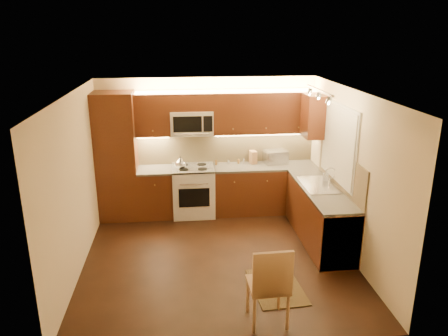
{
  "coord_description": "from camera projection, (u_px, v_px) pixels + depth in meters",
  "views": [
    {
      "loc": [
        -0.54,
        -5.88,
        3.34
      ],
      "look_at": [
        0.15,
        0.55,
        1.25
      ],
      "focal_mm": 34.86,
      "sensor_mm": 36.0,
      "label": 1
    }
  ],
  "objects": [
    {
      "name": "upper_cab_right_corner",
      "position": [
        314.0,
        116.0,
        7.58
      ],
      "size": [
        0.35,
        0.5,
        0.75
      ],
      "primitive_type": "cube",
      "color": "#491A0F",
      "rests_on": "wall_right"
    },
    {
      "name": "wall_back",
      "position": [
        208.0,
        145.0,
        8.16
      ],
      "size": [
        4.0,
        0.01,
        2.5
      ],
      "primitive_type": "cube",
      "color": "beige",
      "rests_on": "ground"
    },
    {
      "name": "window_blinds",
      "position": [
        338.0,
        143.0,
        6.88
      ],
      "size": [
        0.02,
        1.36,
        1.16
      ],
      "primitive_type": "cube",
      "color": "silver",
      "rests_on": "wall_right"
    },
    {
      "name": "knife_block",
      "position": [
        253.0,
        157.0,
        8.18
      ],
      "size": [
        0.14,
        0.19,
        0.24
      ],
      "primitive_type": "cube",
      "rotation": [
        0.0,
        0.0,
        0.18
      ],
      "color": "#916141",
      "rests_on": "counter_back_right"
    },
    {
      "name": "track_light_bar",
      "position": [
        319.0,
        90.0,
        6.43
      ],
      "size": [
        0.04,
        1.2,
        0.03
      ],
      "primitive_type": "cube",
      "color": "silver",
      "rests_on": "ceiling"
    },
    {
      "name": "wall_front",
      "position": [
        236.0,
        246.0,
        4.37
      ],
      "size": [
        4.0,
        0.01,
        2.5
      ],
      "primitive_type": "cube",
      "color": "beige",
      "rests_on": "ground"
    },
    {
      "name": "spice_jar_c",
      "position": [
        244.0,
        161.0,
        8.18
      ],
      "size": [
        0.05,
        0.05,
        0.11
      ],
      "primitive_type": "cylinder",
      "rotation": [
        0.0,
        0.0,
        -0.18
      ],
      "color": "silver",
      "rests_on": "counter_back_right"
    },
    {
      "name": "pantry",
      "position": [
        117.0,
        157.0,
        7.74
      ],
      "size": [
        0.7,
        0.6,
        2.3
      ],
      "primitive_type": "cube",
      "color": "#491A0F",
      "rests_on": "floor"
    },
    {
      "name": "floor",
      "position": [
        218.0,
        257.0,
        6.65
      ],
      "size": [
        4.0,
        4.0,
        0.01
      ],
      "primitive_type": "cube",
      "color": "black",
      "rests_on": "ground"
    },
    {
      "name": "counter_back_left",
      "position": [
        155.0,
        170.0,
        7.89
      ],
      "size": [
        0.62,
        0.6,
        0.04
      ],
      "primitive_type": "cube",
      "color": "#34322F",
      "rests_on": "base_cab_back_left"
    },
    {
      "name": "dining_chair",
      "position": [
        268.0,
        283.0,
        5.05
      ],
      "size": [
        0.47,
        0.47,
        1.03
      ],
      "primitive_type": null,
      "rotation": [
        0.0,
        0.0,
        0.03
      ],
      "color": "#916141",
      "rests_on": "floor"
    },
    {
      "name": "upper_cab_back_left",
      "position": [
        152.0,
        115.0,
        7.7
      ],
      "size": [
        0.62,
        0.35,
        0.75
      ],
      "primitive_type": "cube",
      "color": "#491A0F",
      "rests_on": "wall_back"
    },
    {
      "name": "faucet",
      "position": [
        330.0,
        176.0,
        7.04
      ],
      "size": [
        0.2,
        0.04,
        0.3
      ],
      "primitive_type": null,
      "color": "silver",
      "rests_on": "counter_right"
    },
    {
      "name": "base_cab_back_left",
      "position": [
        156.0,
        193.0,
        8.03
      ],
      "size": [
        0.62,
        0.6,
        0.86
      ],
      "primitive_type": "cube",
      "color": "#491A0F",
      "rests_on": "floor"
    },
    {
      "name": "spice_jar_b",
      "position": [
        216.0,
        162.0,
        8.11
      ],
      "size": [
        0.04,
        0.04,
        0.1
      ],
      "primitive_type": "cylinder",
      "rotation": [
        0.0,
        0.0,
        0.03
      ],
      "color": "brown",
      "rests_on": "counter_back_right"
    },
    {
      "name": "base_cab_back_right",
      "position": [
        264.0,
        189.0,
        8.23
      ],
      "size": [
        1.92,
        0.6,
        0.86
      ],
      "primitive_type": "cube",
      "color": "#491A0F",
      "rests_on": "floor"
    },
    {
      "name": "base_cab_right",
      "position": [
        320.0,
        216.0,
        7.07
      ],
      "size": [
        0.6,
        2.0,
        0.86
      ],
      "primitive_type": "cube",
      "color": "#491A0F",
      "rests_on": "floor"
    },
    {
      "name": "spice_jar_a",
      "position": [
        229.0,
        162.0,
        8.16
      ],
      "size": [
        0.06,
        0.06,
        0.09
      ],
      "primitive_type": "cylinder",
      "rotation": [
        0.0,
        0.0,
        -0.37
      ],
      "color": "silver",
      "rests_on": "counter_back_right"
    },
    {
      "name": "spice_jar_d",
      "position": [
        239.0,
        161.0,
        8.19
      ],
      "size": [
        0.04,
        0.04,
        0.08
      ],
      "primitive_type": "cylinder",
      "rotation": [
        0.0,
        0.0,
        0.01
      ],
      "color": "#9E6C2F",
      "rests_on": "counter_back_right"
    },
    {
      "name": "kettle",
      "position": [
        180.0,
        163.0,
        7.79
      ],
      "size": [
        0.2,
        0.2,
        0.23
      ],
      "primitive_type": null,
      "rotation": [
        0.0,
        0.0,
        -0.03
      ],
      "color": "silver",
      "rests_on": "stove"
    },
    {
      "name": "counter_right",
      "position": [
        321.0,
        190.0,
        6.93
      ],
      "size": [
        0.6,
        2.0,
        0.04
      ],
      "primitive_type": "cube",
      "color": "#34322F",
      "rests_on": "base_cab_right"
    },
    {
      "name": "sink",
      "position": [
        319.0,
        181.0,
        7.04
      ],
      "size": [
        0.52,
        0.86,
        0.15
      ],
      "primitive_type": null,
      "color": "silver",
      "rests_on": "counter_right"
    },
    {
      "name": "soap_bottle",
      "position": [
        326.0,
        175.0,
        7.23
      ],
      "size": [
        0.11,
        0.12,
        0.2
      ],
      "primitive_type": "imported",
      "rotation": [
        0.0,
        0.0,
        -0.3
      ],
      "color": "#B2B1B5",
      "rests_on": "counter_right"
    },
    {
      "name": "window_frame",
      "position": [
        339.0,
        143.0,
        6.88
      ],
      "size": [
        0.03,
        1.44,
        1.24
      ],
      "primitive_type": "cube",
      "color": "silver",
      "rests_on": "wall_right"
    },
    {
      "name": "wall_right",
      "position": [
        351.0,
        175.0,
        6.47
      ],
      "size": [
        0.01,
        4.0,
        2.5
      ],
      "primitive_type": "cube",
      "color": "beige",
      "rests_on": "ground"
    },
    {
      "name": "toaster_oven",
      "position": [
        275.0,
        157.0,
        8.18
      ],
      "size": [
        0.46,
        0.38,
        0.25
      ],
      "primitive_type": "cube",
      "rotation": [
        0.0,
        0.0,
        0.17
      ],
      "color": "silver",
      "rests_on": "counter_back_right"
    },
    {
      "name": "upper_cab_bridge",
      "position": [
        191.0,
        102.0,
        7.7
      ],
      "size": [
        0.76,
        0.35,
        0.31
      ],
      "primitive_type": "cube",
      "color": "#491A0F",
      "rests_on": "wall_back"
    },
    {
      "name": "backsplash_right",
      "position": [
        341.0,
        170.0,
        6.86
      ],
      "size": [
        0.02,
        2.0,
        0.6
      ],
      "primitive_type": "cube",
      "color": "tan",
      "rests_on": "wall_right"
    },
    {
      "name": "microwave",
      "position": [
        192.0,
        123.0,
        7.8
      ],
      "size": [
        0.76,
        0.38,
        0.44
      ],
      "primitive_type": null,
      "color": "silver",
      "rests_on": "wall_back"
    },
    {
      "name": "backsplash_back",
      "position": [
        226.0,
        147.0,
        8.2
      ],
      "size": [
        3.3,
        0.02,
        0.6
      ],
      "primitive_type": "cube",
      "color": "tan",
      "rests_on": "wall_back"
    },
    {
      "name": "dishwasher",
      "position": [
        334.0,
        235.0,
        6.41
      ],
      "size": [
        0.58,
        0.6,
        0.84
      ],
      "primitive_type": "cube",
      "color": "silver",
      "rests_on": "floor"
    },
    {
      "name": "ceiling",
      "position": [
        217.0,
        93.0,
        5.88
      ],
      "size": [
        4.0,
        4.0,
        0.01
      ],
      "primitive_type": "cube",
      "color": "beige",
      "rests_on": "ground"
    },
    {
      "name": "counter_back_right",
      "position": [
        265.0,
        166.0,
        8.09
      ],
      "size": [
        1.92,
        0.6,
        0.04
      ],
      "primitive_type": "cube",
      "color": "#34322F",
      "rests_on": "base_cab_back_right"
    },
    {
      "name": "stove",
      "position": [
        193.0,
        191.0,
        8.06
      ],
      "size": [
        0.76,
        0.65,
        0.92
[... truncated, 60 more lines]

